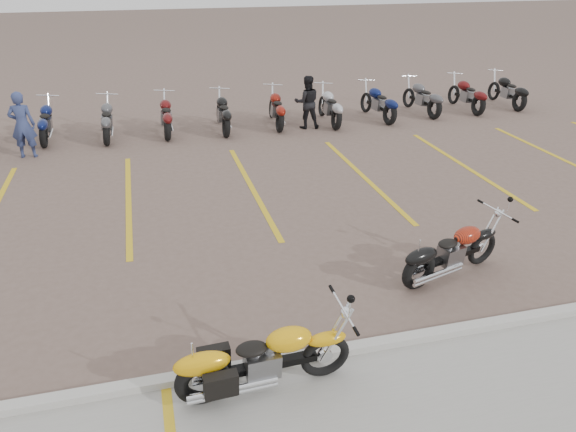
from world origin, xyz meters
name	(u,v)px	position (x,y,z in m)	size (l,w,h in m)	color
ground	(301,277)	(0.00, 0.00, 0.00)	(100.00, 100.00, 0.00)	brown
curb	(343,350)	(0.00, -2.00, 0.06)	(60.00, 0.18, 0.12)	#ADAAA3
parking_stripes	(252,188)	(0.00, 4.00, 0.00)	(38.00, 5.50, 0.01)	gold
yellow_cruiser	(260,360)	(-1.19, -2.36, 0.44)	(2.15, 0.34, 0.89)	black
flame_cruiser	(448,254)	(2.30, -0.58, 0.42)	(1.99, 0.70, 0.84)	black
person_a	(22,125)	(-5.18, 7.58, 0.85)	(0.62, 0.41, 1.71)	navy
person_b	(307,102)	(2.57, 8.29, 0.78)	(0.76, 0.59, 1.57)	black
bg_bike_row	(221,110)	(0.06, 8.89, 0.55)	(20.45, 2.00, 1.10)	black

